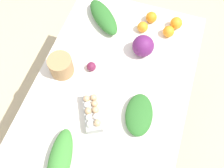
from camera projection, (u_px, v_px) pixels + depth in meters
name	position (u px, v px, depth m)	size (l,w,h in m)	color
ground_plane	(112.00, 122.00, 2.19)	(8.00, 8.00, 0.00)	#C6B289
dining_table	(112.00, 91.00, 1.62)	(1.43, 0.94, 0.72)	silver
cabbage_purple	(143.00, 46.00, 1.59)	(0.14, 0.14, 0.14)	#601E5B
egg_carton	(92.00, 112.00, 1.42)	(0.24, 0.19, 0.09)	#A8A8A3
paper_bag	(61.00, 66.00, 1.53)	(0.15, 0.15, 0.13)	#A87F51
greens_bunch_scallion	(60.00, 160.00, 1.30)	(0.34, 0.12, 0.09)	#3D8433
greens_bunch_dandelion	(103.00, 17.00, 1.73)	(0.34, 0.13, 0.09)	#2D6B28
greens_bunch_chard	(139.00, 114.00, 1.42)	(0.26, 0.16, 0.07)	#2D6B28
beet_root	(91.00, 67.00, 1.57)	(0.06, 0.06, 0.06)	maroon
orange_0	(143.00, 27.00, 1.71)	(0.07, 0.07, 0.07)	orange
orange_1	(151.00, 17.00, 1.74)	(0.08, 0.08, 0.08)	orange
orange_2	(176.00, 23.00, 1.71)	(0.08, 0.08, 0.08)	orange
orange_3	(169.00, 31.00, 1.69)	(0.08, 0.08, 0.08)	orange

